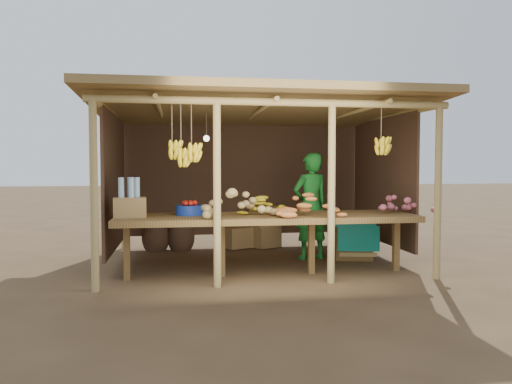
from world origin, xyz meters
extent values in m
plane|color=brown|center=(0.00, 0.00, 0.00)|extent=(60.00, 60.00, 0.00)
cylinder|color=tan|center=(-2.10, -1.50, 1.10)|extent=(0.09, 0.09, 2.20)
cylinder|color=tan|center=(2.10, -1.50, 1.10)|extent=(0.09, 0.09, 2.20)
cylinder|color=tan|center=(-2.10, 1.50, 1.10)|extent=(0.09, 0.09, 2.20)
cylinder|color=tan|center=(2.10, 1.50, 1.10)|extent=(0.09, 0.09, 2.20)
cylinder|color=tan|center=(-0.70, -1.50, 1.10)|extent=(0.09, 0.09, 2.20)
cylinder|color=tan|center=(0.70, -1.50, 1.10)|extent=(0.09, 0.09, 2.20)
cylinder|color=tan|center=(0.00, -1.50, 2.20)|extent=(4.40, 0.09, 0.09)
cylinder|color=tan|center=(0.00, 1.50, 2.20)|extent=(4.40, 0.09, 0.09)
cube|color=olive|center=(0.00, 0.00, 2.29)|extent=(4.70, 3.50, 0.28)
cube|color=#4C3323|center=(0.00, 1.48, 1.21)|extent=(4.20, 0.04, 1.98)
cube|color=#4C3323|center=(-2.08, 0.20, 1.21)|extent=(0.04, 2.40, 1.98)
cube|color=#4C3323|center=(2.08, 0.20, 1.21)|extent=(0.04, 2.40, 1.98)
cube|color=brown|center=(0.00, -0.95, 0.76)|extent=(3.90, 1.05, 0.08)
cube|color=brown|center=(-1.80, -0.95, 0.36)|extent=(0.08, 0.08, 0.72)
cube|color=brown|center=(-0.60, -0.95, 0.36)|extent=(0.08, 0.08, 0.72)
cube|color=brown|center=(0.60, -0.95, 0.36)|extent=(0.08, 0.08, 0.72)
cube|color=brown|center=(1.80, -0.95, 0.36)|extent=(0.08, 0.08, 0.72)
cylinder|color=navy|center=(-1.01, -0.81, 0.86)|extent=(0.36, 0.36, 0.13)
cube|color=olive|center=(-1.76, -0.97, 0.92)|extent=(0.42, 0.35, 0.25)
imported|color=#197424|center=(0.87, 0.08, 0.82)|extent=(0.69, 0.55, 1.64)
cube|color=brown|center=(1.52, 0.00, 0.26)|extent=(0.65, 0.59, 0.52)
cube|color=#0C8B7B|center=(1.52, 0.00, 0.55)|extent=(0.72, 0.66, 0.05)
cube|color=olive|center=(0.35, 1.20, 0.20)|extent=(0.56, 0.51, 0.36)
cube|color=olive|center=(0.35, 1.20, 0.56)|extent=(0.56, 0.51, 0.36)
cube|color=olive|center=(-0.14, 1.20, 0.20)|extent=(0.56, 0.51, 0.36)
ellipsoid|color=#4C3323|center=(-1.54, 1.20, 0.27)|extent=(0.47, 0.47, 0.63)
ellipsoid|color=#4C3323|center=(-1.11, 1.20, 0.27)|extent=(0.47, 0.47, 0.63)
camera|label=1|loc=(-1.16, -7.37, 1.44)|focal=35.00mm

